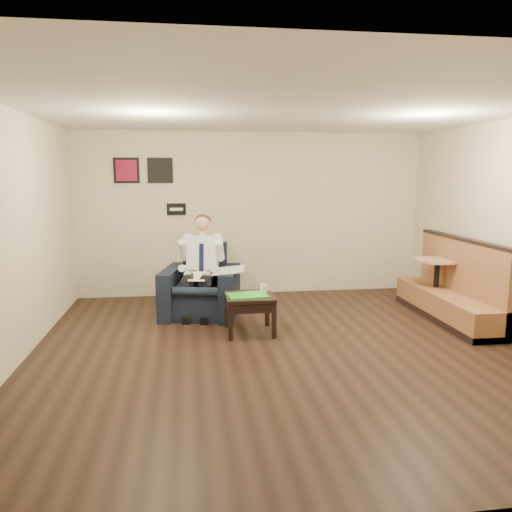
{
  "coord_description": "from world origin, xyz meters",
  "views": [
    {
      "loc": [
        -1.13,
        -5.6,
        2.08
      ],
      "look_at": [
        -0.18,
        1.2,
        0.96
      ],
      "focal_mm": 35.0,
      "sensor_mm": 36.0,
      "label": 1
    }
  ],
  "objects": [
    {
      "name": "wall_back",
      "position": [
        0.0,
        3.0,
        1.4
      ],
      "size": [
        6.0,
        0.02,
        2.8
      ],
      "primitive_type": "cube",
      "color": "beige",
      "rests_on": "ground"
    },
    {
      "name": "wall_left",
      "position": [
        -3.0,
        0.0,
        1.4
      ],
      "size": [
        0.02,
        6.0,
        2.8
      ],
      "primitive_type": "cube",
      "color": "beige",
      "rests_on": "ground"
    },
    {
      "name": "ground",
      "position": [
        0.0,
        0.0,
        0.0
      ],
      "size": [
        6.0,
        6.0,
        0.0
      ],
      "primitive_type": "plane",
      "color": "black",
      "rests_on": "ground"
    },
    {
      "name": "wall_front",
      "position": [
        0.0,
        -3.0,
        1.4
      ],
      "size": [
        6.0,
        0.02,
        2.8
      ],
      "primitive_type": "cube",
      "color": "beige",
      "rests_on": "ground"
    },
    {
      "name": "cafe_table",
      "position": [
        2.6,
        1.35,
        0.41
      ],
      "size": [
        0.7,
        0.7,
        0.82
      ],
      "primitive_type": "cylinder",
      "rotation": [
        0.0,
        0.0,
        -0.05
      ],
      "color": "tan",
      "rests_on": "ground"
    },
    {
      "name": "coffee_mug",
      "position": [
        -0.13,
        0.88,
        0.57
      ],
      "size": [
        0.09,
        0.09,
        0.11
      ],
      "primitive_type": "cylinder",
      "rotation": [
        0.0,
        0.0,
        -0.0
      ],
      "color": "white",
      "rests_on": "side_table"
    },
    {
      "name": "green_folder",
      "position": [
        -0.37,
        0.72,
        0.52
      ],
      "size": [
        0.56,
        0.43,
        0.01
      ],
      "primitive_type": "cube",
      "rotation": [
        0.0,
        0.0,
        0.14
      ],
      "color": "#2BD72B",
      "rests_on": "side_table"
    },
    {
      "name": "art_print_left",
      "position": [
        -2.1,
        2.98,
        2.15
      ],
      "size": [
        0.42,
        0.03,
        0.42
      ],
      "primitive_type": "cube",
      "color": "maroon",
      "rests_on": "wall_back"
    },
    {
      "name": "newspaper",
      "position": [
        -0.54,
        1.49,
        0.71
      ],
      "size": [
        0.53,
        0.63,
        0.01
      ],
      "primitive_type": "cube",
      "rotation": [
        0.0,
        0.0,
        -0.15
      ],
      "color": "silver",
      "rests_on": "armchair"
    },
    {
      "name": "side_table",
      "position": [
        -0.33,
        0.74,
        0.26
      ],
      "size": [
        0.63,
        0.63,
        0.51
      ],
      "primitive_type": "cube",
      "rotation": [
        0.0,
        0.0,
        -0.0
      ],
      "color": "black",
      "rests_on": "ground"
    },
    {
      "name": "banquette",
      "position": [
        2.59,
        0.99,
        0.58
      ],
      "size": [
        0.54,
        2.28,
        1.17
      ],
      "primitive_type": "cube",
      "color": "brown",
      "rests_on": "ground"
    },
    {
      "name": "ceiling",
      "position": [
        0.0,
        0.0,
        2.8
      ],
      "size": [
        6.0,
        6.0,
        0.02
      ],
      "primitive_type": "cube",
      "color": "white",
      "rests_on": "wall_back"
    },
    {
      "name": "seated_man",
      "position": [
        -0.97,
        1.56,
        0.71
      ],
      "size": [
        0.87,
        1.14,
        1.43
      ],
      "primitive_type": null,
      "rotation": [
        0.0,
        0.0,
        -0.2
      ],
      "color": "silver",
      "rests_on": "armchair"
    },
    {
      "name": "seating_sign",
      "position": [
        -1.3,
        2.98,
        1.5
      ],
      "size": [
        0.32,
        0.02,
        0.2
      ],
      "primitive_type": "cube",
      "color": "black",
      "rests_on": "wall_back"
    },
    {
      "name": "smartphone",
      "position": [
        -0.28,
        0.93,
        0.52
      ],
      "size": [
        0.17,
        0.11,
        0.01
      ],
      "primitive_type": "cube",
      "rotation": [
        0.0,
        0.0,
        -0.18
      ],
      "color": "black",
      "rests_on": "side_table"
    },
    {
      "name": "art_print_right",
      "position": [
        -1.55,
        2.98,
        2.15
      ],
      "size": [
        0.42,
        0.03,
        0.42
      ],
      "primitive_type": "cube",
      "color": "black",
      "rests_on": "wall_back"
    },
    {
      "name": "lap_papers",
      "position": [
        -1.0,
        1.45,
        0.64
      ],
      "size": [
        0.28,
        0.37,
        0.01
      ],
      "primitive_type": "cube",
      "rotation": [
        0.0,
        0.0,
        -0.13
      ],
      "color": "white",
      "rests_on": "seated_man"
    },
    {
      "name": "armchair",
      "position": [
        -0.94,
        1.69,
        0.52
      ],
      "size": [
        1.27,
        1.27,
        1.04
      ],
      "primitive_type": "cube",
      "rotation": [
        0.0,
        0.0,
        -0.2
      ],
      "color": "black",
      "rests_on": "ground"
    }
  ]
}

